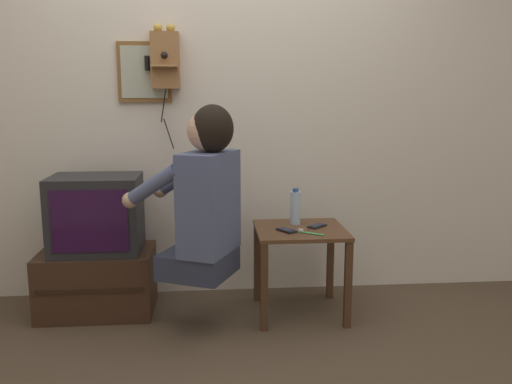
{
  "coord_description": "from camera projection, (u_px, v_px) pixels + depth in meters",
  "views": [
    {
      "loc": [
        -0.06,
        -2.53,
        1.33
      ],
      "look_at": [
        0.2,
        0.51,
        0.77
      ],
      "focal_mm": 38.0,
      "sensor_mm": 36.0,
      "label": 1
    }
  ],
  "objects": [
    {
      "name": "ground_plane",
      "position": [
        224.0,
        360.0,
        2.72
      ],
      "size": [
        14.0,
        14.0,
        0.0
      ],
      "primitive_type": "plane",
      "color": "#4C3D2D"
    },
    {
      "name": "wall_back",
      "position": [
        218.0,
        101.0,
        3.5
      ],
      "size": [
        6.8,
        0.05,
        2.55
      ],
      "color": "beige",
      "rests_on": "ground_plane"
    },
    {
      "name": "side_table",
      "position": [
        300.0,
        245.0,
        3.24
      ],
      "size": [
        0.53,
        0.51,
        0.53
      ],
      "color": "#51331E",
      "rests_on": "ground_plane"
    },
    {
      "name": "person",
      "position": [
        205.0,
        195.0,
        2.94
      ],
      "size": [
        0.65,
        0.58,
        0.95
      ],
      "rotation": [
        0.0,
        0.0,
        1.14
      ],
      "color": "#2D3347",
      "rests_on": "ground_plane"
    },
    {
      "name": "tv_stand",
      "position": [
        98.0,
        281.0,
        3.31
      ],
      "size": [
        0.67,
        0.45,
        0.39
      ],
      "color": "#382316",
      "rests_on": "ground_plane"
    },
    {
      "name": "television",
      "position": [
        96.0,
        214.0,
        3.22
      ],
      "size": [
        0.52,
        0.39,
        0.46
      ],
      "color": "#232326",
      "rests_on": "tv_stand"
    },
    {
      "name": "wall_phone_antique",
      "position": [
        165.0,
        59.0,
        3.34
      ],
      "size": [
        0.21,
        0.19,
        0.77
      ],
      "color": "olive"
    },
    {
      "name": "framed_picture",
      "position": [
        144.0,
        72.0,
        3.39
      ],
      "size": [
        0.33,
        0.03,
        0.37
      ],
      "color": "brown"
    },
    {
      "name": "cell_phone_held",
      "position": [
        286.0,
        230.0,
        3.15
      ],
      "size": [
        0.12,
        0.14,
        0.01
      ],
      "rotation": [
        0.0,
        0.0,
        0.57
      ],
      "color": "black",
      "rests_on": "side_table"
    },
    {
      "name": "cell_phone_spare",
      "position": [
        317.0,
        226.0,
        3.25
      ],
      "size": [
        0.13,
        0.13,
        0.01
      ],
      "rotation": [
        0.0,
        0.0,
        -0.83
      ],
      "color": "black",
      "rests_on": "side_table"
    },
    {
      "name": "water_bottle",
      "position": [
        295.0,
        207.0,
        3.31
      ],
      "size": [
        0.06,
        0.06,
        0.22
      ],
      "color": "#ADC6DB",
      "rests_on": "side_table"
    },
    {
      "name": "toothbrush",
      "position": [
        309.0,
        233.0,
        3.09
      ],
      "size": [
        0.14,
        0.1,
        0.02
      ],
      "rotation": [
        0.0,
        0.0,
        0.96
      ],
      "color": "#4CBF66",
      "rests_on": "side_table"
    }
  ]
}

